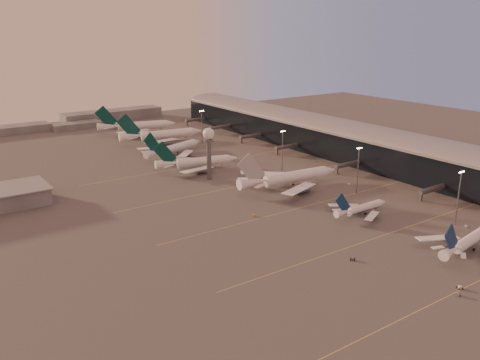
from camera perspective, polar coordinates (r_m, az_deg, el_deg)
ground at (r=199.69m, az=13.82°, el=-8.45°), size 700.00×700.00×0.00m
taxiway_markings at (r=255.42m, az=8.95°, el=-2.42°), size 180.00×185.25×0.02m
terminal at (r=342.73m, az=12.26°, el=4.26°), size 57.00×362.00×23.04m
radar_tower at (r=283.67m, az=-3.53°, el=4.14°), size 6.40×6.40×31.10m
mast_a at (r=239.14m, az=23.34°, el=-1.55°), size 3.60×0.56×25.00m
mast_b at (r=268.00m, az=13.11°, el=1.35°), size 3.60×0.56×25.00m
mast_c at (r=302.93m, az=4.78°, el=3.55°), size 3.60×0.56×25.00m
mast_d at (r=373.94m, az=-4.32°, el=6.17°), size 3.60×0.56×25.00m
distant_horizon at (r=470.35m, az=-17.03°, el=6.51°), size 165.00×37.50×9.00m
narrowbody_near at (r=216.39m, az=24.16°, el=-6.52°), size 41.30×32.75×16.19m
narrowbody_mid at (r=241.08m, az=13.48°, el=-3.22°), size 33.81×27.03×13.22m
widebody_white at (r=275.10m, az=5.59°, el=-0.01°), size 63.31×50.52×22.28m
greentail_a at (r=308.93m, az=-4.77°, el=1.83°), size 51.65×41.24×19.06m
greentail_b at (r=344.12m, az=-7.37°, el=3.35°), size 51.47×40.85×19.50m
greentail_c at (r=384.01m, az=-8.76°, el=4.84°), size 63.87×51.21×23.31m
greentail_d at (r=422.01m, az=-11.41°, el=5.80°), size 62.59×49.88×23.28m
gsv_truck_a at (r=183.16m, az=23.38°, el=-11.46°), size 6.23×3.02×2.41m
gsv_tug_near at (r=187.63m, az=23.46°, el=-11.02°), size 3.60×4.21×1.03m
gsv_catering_a at (r=241.67m, az=24.09°, el=-4.46°), size 4.69×2.85×3.59m
gsv_tug_mid at (r=196.30m, az=12.52°, el=-8.65°), size 3.95×4.24×1.04m
gsv_truck_b at (r=257.86m, az=15.45°, el=-2.39°), size 5.84×4.11×2.23m
gsv_truck_c at (r=233.57m, az=1.54°, el=-3.80°), size 4.97×5.47×2.20m
gsv_catering_b at (r=283.43m, az=12.16°, el=-0.19°), size 5.30×3.10×4.08m
gsv_tug_far at (r=276.07m, az=0.74°, el=-0.59°), size 4.15×4.27×1.06m
gsv_tug_hangar at (r=329.66m, az=-1.46°, el=2.34°), size 3.50×2.95×0.86m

